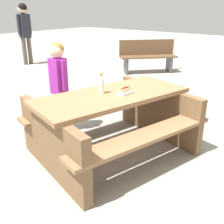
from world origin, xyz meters
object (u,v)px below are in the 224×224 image
(hotdog_tray, at_px, (125,91))
(child_in_coat, at_px, (58,76))
(park_bench_near, at_px, (148,55))
(bystander_adult, at_px, (24,26))
(picnic_table, at_px, (112,118))
(soda_bottle, at_px, (101,84))

(hotdog_tray, height_order, child_in_coat, child_in_coat)
(hotdog_tray, relative_size, park_bench_near, 0.14)
(bystander_adult, bearing_deg, picnic_table, -115.24)
(soda_bottle, distance_m, child_in_coat, 0.85)
(park_bench_near, bearing_deg, soda_bottle, -155.20)
(hotdog_tray, xyz_separation_m, park_bench_near, (3.84, 2.07, -0.33))
(hotdog_tray, xyz_separation_m, bystander_adult, (2.45, 5.52, 0.35))
(soda_bottle, height_order, bystander_adult, bystander_adult)
(hotdog_tray, distance_m, child_in_coat, 1.08)
(hotdog_tray, bearing_deg, park_bench_near, 28.33)
(park_bench_near, bearing_deg, bystander_adult, 111.94)
(bystander_adult, bearing_deg, soda_bottle, -116.19)
(hotdog_tray, bearing_deg, soda_bottle, 122.62)
(picnic_table, relative_size, park_bench_near, 1.51)
(soda_bottle, bearing_deg, bystander_adult, 63.81)
(child_in_coat, bearing_deg, soda_bottle, -95.61)
(child_in_coat, distance_m, bystander_adult, 5.12)
(picnic_table, relative_size, bystander_adult, 1.19)
(child_in_coat, bearing_deg, park_bench_near, 14.33)
(soda_bottle, bearing_deg, child_in_coat, 84.39)
(child_in_coat, bearing_deg, hotdog_tray, -86.62)
(soda_bottle, height_order, child_in_coat, child_in_coat)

